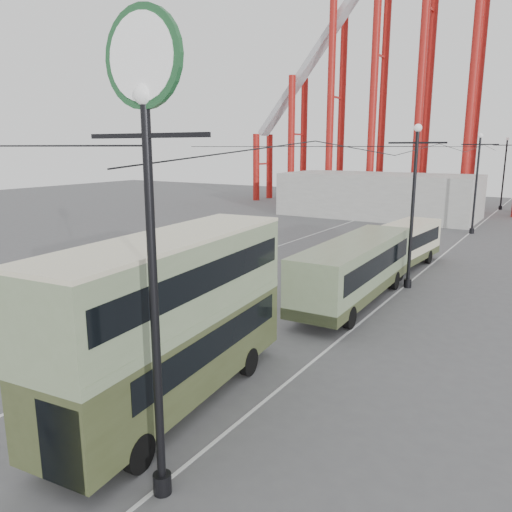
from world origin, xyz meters
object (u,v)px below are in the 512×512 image
Objects in this scene: single_decker_green at (355,268)px; single_decker_cream at (401,245)px; pedestrian at (207,322)px; lamp_post_near at (147,158)px; double_decker_bus at (173,313)px.

single_decker_green is 1.22× the size of single_decker_cream.
single_decker_cream reaches higher than pedestrian.
single_decker_green reaches higher than single_decker_cream.
single_decker_cream is at bearing 93.90° from lamp_post_near.
single_decker_green reaches higher than pedestrian.
single_decker_green is (0.89, 13.22, -1.21)m from double_decker_bus.
lamp_post_near is 11.41m from pedestrian.
single_decker_cream is (-0.09, 8.73, -0.20)m from single_decker_green.
double_decker_bus is 1.08× the size of single_decker_cream.
single_decker_cream is at bearing 82.03° from double_decker_bus.
double_decker_bus is 13.31m from single_decker_green.
single_decker_cream is (-1.73, 25.38, -6.20)m from lamp_post_near.
pedestrian is at bearing 120.73° from lamp_post_near.
lamp_post_near is at bearing -85.77° from single_decker_green.
pedestrian is at bearing -110.26° from single_decker_green.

